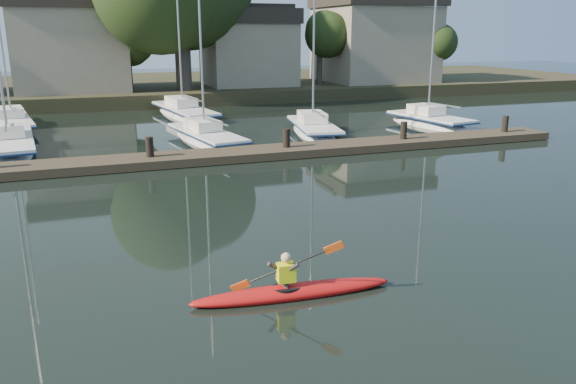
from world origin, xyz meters
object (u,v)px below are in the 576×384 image
object	(u,v)px
kayak	(292,289)
sailboat_1	(11,155)
sailboat_5	(13,131)
sailboat_3	(313,137)
sailboat_4	(429,129)
sailboat_6	(185,119)
dock	(221,155)
sailboat_2	(207,145)

from	to	relation	value
kayak	sailboat_1	xyz separation A→B (m)	(-7.28, 18.53, -0.37)
kayak	sailboat_5	size ratio (longest dim) A/B	0.31
sailboat_3	sailboat_4	bearing A→B (deg)	11.18
sailboat_5	sailboat_6	bearing A→B (deg)	-3.11
dock	sailboat_3	world-z (taller)	sailboat_3
sailboat_1	sailboat_2	bearing A→B (deg)	-11.33
sailboat_1	sailboat_4	world-z (taller)	sailboat_1
dock	sailboat_5	size ratio (longest dim) A/B	2.43
sailboat_3	sailboat_4	world-z (taller)	sailboat_3
sailboat_2	sailboat_6	distance (m)	9.32
kayak	sailboat_2	size ratio (longest dim) A/B	0.33
kayak	dock	size ratio (longest dim) A/B	0.13
sailboat_1	sailboat_5	world-z (taller)	sailboat_1
sailboat_1	kayak	bearing A→B (deg)	-74.56
sailboat_3	dock	bearing A→B (deg)	-132.43
sailboat_2	sailboat_5	bearing A→B (deg)	129.87
dock	sailboat_4	xyz separation A→B (m)	(13.79, 4.99, -0.40)
sailboat_1	sailboat_2	world-z (taller)	sailboat_1
sailboat_4	sailboat_5	xyz separation A→B (m)	(-23.25, 7.56, 0.02)
sailboat_2	sailboat_3	bearing A→B (deg)	-5.82
sailboat_1	sailboat_3	distance (m)	15.16
dock	sailboat_1	bearing A→B (deg)	149.44
dock	sailboat_1	distance (m)	10.31
sailboat_5	sailboat_1	bearing A→B (deg)	-94.95
dock	sailboat_1	world-z (taller)	sailboat_1
sailboat_4	sailboat_3	bearing A→B (deg)	172.40
sailboat_4	sailboat_6	size ratio (longest dim) A/B	0.73
sailboat_4	sailboat_6	distance (m)	15.72
kayak	sailboat_5	bearing A→B (deg)	111.24
dock	sailboat_4	distance (m)	14.67
kayak	sailboat_2	world-z (taller)	sailboat_2
sailboat_2	sailboat_6	world-z (taller)	sailboat_6
sailboat_2	sailboat_3	world-z (taller)	sailboat_2
sailboat_3	sailboat_5	distance (m)	17.53
sailboat_2	sailboat_4	distance (m)	13.56
kayak	dock	world-z (taller)	kayak
sailboat_6	sailboat_3	bearing A→B (deg)	-66.35
kayak	sailboat_6	bearing A→B (deg)	89.45
kayak	sailboat_1	size ratio (longest dim) A/B	0.30
sailboat_1	sailboat_5	distance (m)	7.33
kayak	sailboat_6	size ratio (longest dim) A/B	0.27
sailboat_4	dock	bearing A→B (deg)	-168.90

